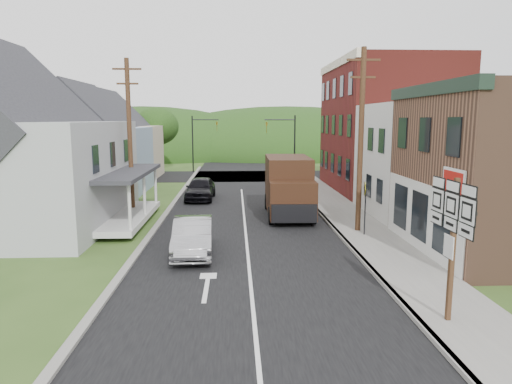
{
  "coord_description": "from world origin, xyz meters",
  "views": [
    {
      "loc": [
        -0.51,
        -18.46,
        5.61
      ],
      "look_at": [
        0.48,
        2.95,
        2.2
      ],
      "focal_mm": 32.0,
      "sensor_mm": 36.0,
      "label": 1
    }
  ],
  "objects": [
    {
      "name": "road",
      "position": [
        0.0,
        10.0,
        0.0
      ],
      "size": [
        9.0,
        90.0,
        0.02
      ],
      "primitive_type": "cube",
      "color": "black",
      "rests_on": "ground"
    },
    {
      "name": "route_sign_cluster",
      "position": [
        5.28,
        -6.84,
        2.71
      ],
      "size": [
        0.23,
        2.26,
        3.94
      ],
      "rotation": [
        0.0,
        0.0,
        0.03
      ],
      "color": "#472D19",
      "rests_on": "sidewalk_right"
    },
    {
      "name": "tree_left_c",
      "position": [
        -19.0,
        20.0,
        5.94
      ],
      "size": [
        5.8,
        5.8,
        8.41
      ],
      "color": "#382616",
      "rests_on": "ground"
    },
    {
      "name": "utility_pole_left",
      "position": [
        -6.5,
        8.0,
        4.66
      ],
      "size": [
        1.6,
        0.26,
        9.0
      ],
      "color": "#472D19",
      "rests_on": "ground"
    },
    {
      "name": "sidewalk_right",
      "position": [
        5.9,
        8.0,
        0.07
      ],
      "size": [
        2.8,
        55.0,
        0.15
      ],
      "primitive_type": "cube",
      "color": "slate",
      "rests_on": "ground"
    },
    {
      "name": "curb_left",
      "position": [
        -4.65,
        8.0,
        0.06
      ],
      "size": [
        0.3,
        55.0,
        0.12
      ],
      "primitive_type": "cube",
      "color": "slate",
      "rests_on": "ground"
    },
    {
      "name": "storefront_red",
      "position": [
        11.3,
        17.0,
        5.0
      ],
      "size": [
        8.0,
        12.0,
        10.0
      ],
      "primitive_type": "cube",
      "color": "maroon",
      "rests_on": "ground"
    },
    {
      "name": "storefront_white",
      "position": [
        11.3,
        7.5,
        3.25
      ],
      "size": [
        8.0,
        7.0,
        6.5
      ],
      "primitive_type": "cube",
      "color": "silver",
      "rests_on": "ground"
    },
    {
      "name": "tree_left_d",
      "position": [
        -9.0,
        32.0,
        4.88
      ],
      "size": [
        4.8,
        4.8,
        6.94
      ],
      "color": "#382616",
      "rests_on": "ground"
    },
    {
      "name": "utility_pole_right",
      "position": [
        5.6,
        3.5,
        4.66
      ],
      "size": [
        1.6,
        0.26,
        9.0
      ],
      "color": "#472D19",
      "rests_on": "ground"
    },
    {
      "name": "house_gray",
      "position": [
        -12.0,
        6.0,
        4.23
      ],
      "size": [
        10.2,
        12.24,
        8.35
      ],
      "color": "#A7A9AC",
      "rests_on": "ground"
    },
    {
      "name": "house_blue",
      "position": [
        -11.0,
        17.0,
        3.69
      ],
      "size": [
        7.14,
        8.16,
        7.28
      ],
      "color": "#8196B0",
      "rests_on": "ground"
    },
    {
      "name": "silver_sedan",
      "position": [
        -2.3,
        0.22,
        0.75
      ],
      "size": [
        1.81,
        4.63,
        1.5
      ],
      "primitive_type": "imported",
      "rotation": [
        0.0,
        0.0,
        0.05
      ],
      "color": "#A3A2A7",
      "rests_on": "ground"
    },
    {
      "name": "curb_right",
      "position": [
        4.55,
        8.0,
        0.07
      ],
      "size": [
        0.2,
        55.0,
        0.15
      ],
      "primitive_type": "cube",
      "color": "slate",
      "rests_on": "ground"
    },
    {
      "name": "forested_ridge",
      "position": [
        0.0,
        55.0,
        0.0
      ],
      "size": [
        90.0,
        30.0,
        16.0
      ],
      "primitive_type": "ellipsoid",
      "color": "#1A340F",
      "rests_on": "ground"
    },
    {
      "name": "delivery_van",
      "position": [
        2.6,
        7.66,
        1.74
      ],
      "size": [
        2.68,
        6.22,
        3.45
      ],
      "rotation": [
        0.0,
        0.0,
        -0.02
      ],
      "color": "black",
      "rests_on": "ground"
    },
    {
      "name": "warning_sign",
      "position": [
        5.66,
        2.61,
        1.8
      ],
      "size": [
        0.17,
        0.7,
        2.58
      ],
      "rotation": [
        0.0,
        0.0,
        -0.18
      ],
      "color": "black",
      "rests_on": "sidewalk_right"
    },
    {
      "name": "cross_road",
      "position": [
        0.0,
        27.0,
        0.0
      ],
      "size": [
        60.0,
        9.0,
        0.02
      ],
      "primitive_type": "cube",
      "color": "black",
      "rests_on": "ground"
    },
    {
      "name": "traffic_signal_right",
      "position": [
        4.3,
        23.5,
        3.76
      ],
      "size": [
        2.87,
        0.2,
        6.0
      ],
      "color": "black",
      "rests_on": "ground"
    },
    {
      "name": "traffic_signal_left",
      "position": [
        -4.3,
        30.5,
        3.76
      ],
      "size": [
        2.87,
        0.2,
        6.0
      ],
      "color": "black",
      "rests_on": "ground"
    },
    {
      "name": "ground",
      "position": [
        0.0,
        0.0,
        0.0
      ],
      "size": [
        120.0,
        120.0,
        0.0
      ],
      "primitive_type": "plane",
      "color": "#2D4719",
      "rests_on": "ground"
    },
    {
      "name": "house_cream",
      "position": [
        -11.5,
        26.0,
        3.69
      ],
      "size": [
        7.14,
        8.16,
        7.28
      ],
      "color": "#B7A68E",
      "rests_on": "ground"
    },
    {
      "name": "dark_sedan",
      "position": [
        -2.96,
        13.48,
        0.8
      ],
      "size": [
        2.06,
        4.75,
        1.59
      ],
      "primitive_type": "imported",
      "rotation": [
        0.0,
        0.0,
        -0.04
      ],
      "color": "black",
      "rests_on": "ground"
    }
  ]
}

